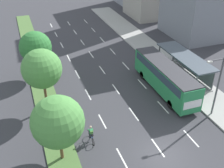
{
  "coord_description": "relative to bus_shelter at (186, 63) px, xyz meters",
  "views": [
    {
      "loc": [
        -10.0,
        -14.27,
        17.35
      ],
      "look_at": [
        -0.72,
        10.95,
        1.2
      ],
      "focal_mm": 43.24,
      "sensor_mm": 36.0,
      "label": 1
    }
  ],
  "objects": [
    {
      "name": "lane_divider_center",
      "position": [
        -9.53,
        5.39,
        -1.86
      ],
      "size": [
        0.14,
        44.6,
        0.01
      ],
      "color": "white",
      "rests_on": "ground"
    },
    {
      "name": "streetlight",
      "position": [
        -2.11,
        -8.05,
        2.02
      ],
      "size": [
        1.91,
        0.24,
        6.5
      ],
      "color": "#4C4C51",
      "rests_on": "sidewalk_right"
    },
    {
      "name": "bus",
      "position": [
        -4.28,
        -2.1,
        0.2
      ],
      "size": [
        2.54,
        11.29,
        3.37
      ],
      "color": "#28844C",
      "rests_on": "ground"
    },
    {
      "name": "ground_plane",
      "position": [
        -9.53,
        -11.42,
        -1.87
      ],
      "size": [
        140.0,
        140.0,
        0.0
      ],
      "primitive_type": "plane",
      "color": "#38383D"
    },
    {
      "name": "lane_divider_right",
      "position": [
        -6.03,
        5.39,
        -1.86
      ],
      "size": [
        0.14,
        44.6,
        0.01
      ],
      "color": "white",
      "rests_on": "ground"
    },
    {
      "name": "bus_shelter",
      "position": [
        0.0,
        0.0,
        0.0
      ],
      "size": [
        2.9,
        9.57,
        2.86
      ],
      "color": "gray",
      "rests_on": "sidewalk_right"
    },
    {
      "name": "cyclist",
      "position": [
        -14.87,
        -7.57,
        -1.08
      ],
      "size": [
        0.46,
        1.82,
        1.71
      ],
      "color": "black",
      "rests_on": "ground"
    },
    {
      "name": "sidewalk_right",
      "position": [
        -0.28,
        8.58,
        -1.79
      ],
      "size": [
        4.5,
        52.0,
        0.15
      ],
      "primitive_type": "cube",
      "color": "#9E9E99",
      "rests_on": "ground"
    },
    {
      "name": "median_tree_second",
      "position": [
        -17.9,
        -1.16,
        3.05
      ],
      "size": [
        4.02,
        4.02,
        6.82
      ],
      "color": "brown",
      "rests_on": "median_strip"
    },
    {
      "name": "median_tree_third",
      "position": [
        -17.76,
        6.41,
        2.29
      ],
      "size": [
        3.96,
        3.96,
        6.03
      ],
      "color": "brown",
      "rests_on": "median_strip"
    },
    {
      "name": "lane_divider_left",
      "position": [
        -13.03,
        5.39,
        -1.86
      ],
      "size": [
        0.14,
        44.6,
        0.01
      ],
      "color": "white",
      "rests_on": "ground"
    },
    {
      "name": "median_tree_nearest",
      "position": [
        -17.81,
        -8.73,
        2.11
      ],
      "size": [
        4.28,
        4.28,
        6.01
      ],
      "color": "brown",
      "rests_on": "median_strip"
    },
    {
      "name": "median_strip",
      "position": [
        -17.83,
        8.58,
        -1.81
      ],
      "size": [
        2.6,
        52.0,
        0.12
      ],
      "primitive_type": "cube",
      "color": "#4C7038",
      "rests_on": "ground"
    }
  ]
}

